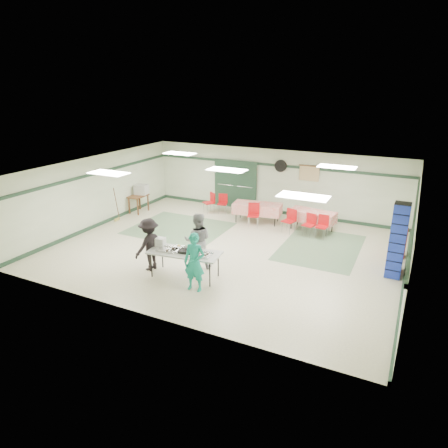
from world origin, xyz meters
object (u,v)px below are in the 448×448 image
at_px(volunteer_grey, 198,241).
at_px(chair_d, 254,212).
at_px(office_printer, 141,189).
at_px(serving_table, 184,253).
at_px(crate_stack_red, 399,241).
at_px(crate_stack_blue_b, 398,241).
at_px(printer_table, 138,198).
at_px(broom, 116,204).
at_px(volunteer_dark, 149,244).
at_px(chair_b, 290,218).
at_px(dining_table_a, 312,216).
at_px(volunteer_teal, 194,262).
at_px(crate_stack_blue_a, 397,246).
at_px(chair_loose_b, 211,200).
at_px(chair_c, 323,224).
at_px(chair_loose_a, 223,201).
at_px(chair_a, 310,222).
at_px(dining_table_b, 257,208).

bearing_deg(volunteer_grey, chair_d, -116.76).
bearing_deg(office_printer, serving_table, -55.52).
relative_size(volunteer_grey, office_printer, 3.26).
relative_size(crate_stack_red, crate_stack_blue_b, 0.47).
xyz_separation_m(serving_table, printer_table, (-4.96, 4.33, -0.08)).
bearing_deg(broom, volunteer_dark, -44.00).
bearing_deg(serving_table, chair_b, 64.78).
height_order(dining_table_a, crate_stack_blue_b, crate_stack_blue_b).
bearing_deg(volunteer_teal, dining_table_a, 68.72).
xyz_separation_m(crate_stack_blue_a, office_printer, (-10.30, 1.50, 0.19)).
height_order(serving_table, crate_stack_blue_b, crate_stack_blue_b).
xyz_separation_m(office_printer, broom, (-0.08, -1.53, -0.25)).
xyz_separation_m(dining_table_a, crate_stack_blue_b, (3.07, -2.76, 0.53)).
bearing_deg(chair_b, volunteer_grey, -94.94).
bearing_deg(chair_loose_b, chair_b, 21.96).
bearing_deg(volunteer_grey, volunteer_teal, 91.13).
relative_size(volunteer_dark, chair_loose_b, 1.81).
bearing_deg(chair_c, crate_stack_blue_b, -34.81).
xyz_separation_m(volunteer_dark, chair_loose_a, (-0.52, 5.89, -0.29)).
height_order(volunteer_dark, chair_c, volunteer_dark).
height_order(dining_table_a, office_printer, office_printer).
height_order(volunteer_dark, dining_table_a, volunteer_dark).
xyz_separation_m(volunteer_grey, chair_loose_b, (-2.19, 4.92, -0.31)).
bearing_deg(chair_loose_b, crate_stack_red, 23.78).
distance_m(crate_stack_blue_b, office_printer, 10.49).
bearing_deg(chair_c, chair_b, -174.24).
bearing_deg(chair_c, volunteer_teal, -105.99).
xyz_separation_m(volunteer_grey, chair_a, (2.32, 4.07, -0.34)).
bearing_deg(serving_table, crate_stack_blue_a, 23.07).
bearing_deg(serving_table, crate_stack_red, 31.44).
xyz_separation_m(dining_table_b, chair_b, (1.52, -0.57, -0.03)).
bearing_deg(broom, chair_d, 13.35).
distance_m(printer_table, office_printer, 0.40).
relative_size(chair_a, chair_loose_b, 0.94).
relative_size(chair_b, chair_loose_b, 1.02).
height_order(chair_a, crate_stack_blue_b, crate_stack_blue_b).
bearing_deg(crate_stack_blue_b, dining_table_a, 138.09).
relative_size(volunteer_dark, crate_stack_blue_b, 0.72).
bearing_deg(chair_a, office_printer, -164.58).
height_order(volunteer_teal, volunteer_dark, volunteer_teal).
height_order(chair_a, chair_loose_a, chair_a).
height_order(chair_b, crate_stack_blue_a, crate_stack_blue_a).
distance_m(chair_d, crate_stack_blue_a, 5.48).
bearing_deg(serving_table, chair_c, 52.91).
distance_m(chair_a, chair_loose_b, 4.59).
xyz_separation_m(dining_table_b, office_printer, (-5.03, -0.80, 0.38)).
xyz_separation_m(chair_a, crate_stack_blue_b, (3.00, -2.18, 0.59)).
xyz_separation_m(volunteer_dark, chair_b, (2.76, 4.85, -0.25)).
bearing_deg(chair_c, broom, -161.51).
xyz_separation_m(crate_stack_red, office_printer, (-10.30, 0.36, 0.43)).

